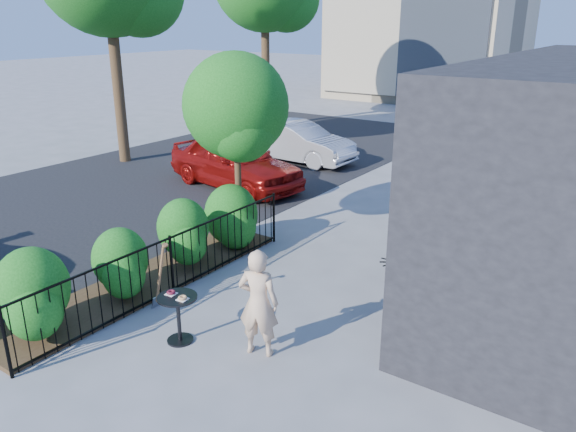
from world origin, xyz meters
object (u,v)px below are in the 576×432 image
Objects in this scene: patio_tree at (237,113)px; cafe_table at (178,310)px; shovel at (159,279)px; woman at (258,303)px; car_red at (235,162)px; car_silver at (297,142)px.

patio_tree is 4.95× the size of cafe_table.
woman is at bearing -2.16° from shovel.
woman is at bearing 20.50° from cafe_table.
cafe_table is 8.21m from car_red.
car_silver is (-2.93, 6.54, -2.09)m from patio_tree.
car_silver is at bearing 114.13° from patio_tree.
patio_tree is 4.97m from woman.
car_red is at bearing 131.49° from patio_tree.
car_red is (-3.64, 6.28, 0.19)m from shovel.
car_silver reaches higher than cafe_table.
woman reaches higher than car_red.
shovel is at bearing -20.81° from woman.
shovel is 0.31× the size of car_silver.
shovel is 7.26m from car_red.
woman reaches higher than car_silver.
woman is at bearing -128.48° from car_red.
car_red is at bearing 120.12° from shovel.
woman reaches higher than cafe_table.
car_silver is (-0.27, 3.53, -0.08)m from car_red.
patio_tree is 0.90× the size of car_red.
shovel is at bearing -140.57° from car_red.
patio_tree is at bearing 117.07° from cafe_table.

